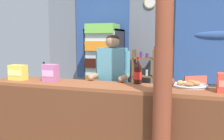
{
  "coord_description": "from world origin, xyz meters",
  "views": [
    {
      "loc": [
        0.98,
        -2.33,
        1.47
      ],
      "look_at": [
        -0.11,
        0.9,
        1.06
      ],
      "focal_mm": 39.22,
      "sensor_mm": 36.0,
      "label": 1
    }
  ],
  "objects_px": {
    "stall_counter": "(100,117)",
    "shopkeeper": "(112,77)",
    "soda_bottle_cola": "(138,72)",
    "snack_box_instant_noodle": "(18,72)",
    "timber_post": "(164,53)",
    "soda_bottle_lime_soda": "(44,72)",
    "snack_box_wafer": "(51,73)",
    "bottle_shelf_rack": "(144,78)",
    "plastic_lawn_chair": "(191,95)",
    "pastry_tray": "(190,85)",
    "drink_fridge": "(104,62)",
    "soda_bottle_grape_soda": "(160,80)"
  },
  "relations": [
    {
      "from": "stall_counter",
      "to": "shopkeeper",
      "type": "distance_m",
      "value": 0.71
    },
    {
      "from": "soda_bottle_cola",
      "to": "snack_box_instant_noodle",
      "type": "xyz_separation_m",
      "value": [
        -1.58,
        -0.22,
        -0.04
      ]
    },
    {
      "from": "stall_counter",
      "to": "timber_post",
      "type": "xyz_separation_m",
      "value": [
        0.74,
        -0.25,
        0.78
      ]
    },
    {
      "from": "soda_bottle_lime_soda",
      "to": "snack_box_wafer",
      "type": "distance_m",
      "value": 0.25
    },
    {
      "from": "timber_post",
      "to": "bottle_shelf_rack",
      "type": "bearing_deg",
      "value": 104.7
    },
    {
      "from": "bottle_shelf_rack",
      "to": "snack_box_wafer",
      "type": "relative_size",
      "value": 5.8
    },
    {
      "from": "plastic_lawn_chair",
      "to": "soda_bottle_lime_soda",
      "type": "height_order",
      "value": "soda_bottle_lime_soda"
    },
    {
      "from": "plastic_lawn_chair",
      "to": "pastry_tray",
      "type": "height_order",
      "value": "pastry_tray"
    },
    {
      "from": "timber_post",
      "to": "plastic_lawn_chair",
      "type": "bearing_deg",
      "value": 83.53
    },
    {
      "from": "soda_bottle_cola",
      "to": "plastic_lawn_chair",
      "type": "bearing_deg",
      "value": 69.37
    },
    {
      "from": "stall_counter",
      "to": "bottle_shelf_rack",
      "type": "height_order",
      "value": "bottle_shelf_rack"
    },
    {
      "from": "timber_post",
      "to": "soda_bottle_cola",
      "type": "height_order",
      "value": "timber_post"
    },
    {
      "from": "timber_post",
      "to": "snack_box_wafer",
      "type": "bearing_deg",
      "value": 166.25
    },
    {
      "from": "snack_box_wafer",
      "to": "pastry_tray",
      "type": "distance_m",
      "value": 1.72
    },
    {
      "from": "stall_counter",
      "to": "soda_bottle_cola",
      "type": "distance_m",
      "value": 0.7
    },
    {
      "from": "drink_fridge",
      "to": "snack_box_wafer",
      "type": "bearing_deg",
      "value": -86.63
    },
    {
      "from": "snack_box_instant_noodle",
      "to": "stall_counter",
      "type": "bearing_deg",
      "value": -3.51
    },
    {
      "from": "soda_bottle_cola",
      "to": "soda_bottle_lime_soda",
      "type": "height_order",
      "value": "soda_bottle_cola"
    },
    {
      "from": "soda_bottle_lime_soda",
      "to": "soda_bottle_cola",
      "type": "bearing_deg",
      "value": 1.34
    },
    {
      "from": "drink_fridge",
      "to": "plastic_lawn_chair",
      "type": "height_order",
      "value": "drink_fridge"
    },
    {
      "from": "timber_post",
      "to": "plastic_lawn_chair",
      "type": "distance_m",
      "value": 2.34
    },
    {
      "from": "stall_counter",
      "to": "shopkeeper",
      "type": "height_order",
      "value": "shopkeeper"
    },
    {
      "from": "stall_counter",
      "to": "soda_bottle_cola",
      "type": "height_order",
      "value": "soda_bottle_cola"
    },
    {
      "from": "bottle_shelf_rack",
      "to": "plastic_lawn_chair",
      "type": "bearing_deg",
      "value": -34.41
    },
    {
      "from": "plastic_lawn_chair",
      "to": "soda_bottle_lime_soda",
      "type": "relative_size",
      "value": 3.67
    },
    {
      "from": "plastic_lawn_chair",
      "to": "soda_bottle_cola",
      "type": "relative_size",
      "value": 2.62
    },
    {
      "from": "snack_box_wafer",
      "to": "stall_counter",
      "type": "bearing_deg",
      "value": -8.77
    },
    {
      "from": "timber_post",
      "to": "plastic_lawn_chair",
      "type": "height_order",
      "value": "timber_post"
    },
    {
      "from": "soda_bottle_grape_soda",
      "to": "soda_bottle_lime_soda",
      "type": "relative_size",
      "value": 1.05
    },
    {
      "from": "timber_post",
      "to": "pastry_tray",
      "type": "xyz_separation_m",
      "value": [
        0.24,
        0.54,
        -0.39
      ]
    },
    {
      "from": "soda_bottle_grape_soda",
      "to": "shopkeeper",
      "type": "bearing_deg",
      "value": 140.81
    },
    {
      "from": "stall_counter",
      "to": "drink_fridge",
      "type": "distance_m",
      "value": 2.63
    },
    {
      "from": "shopkeeper",
      "to": "bottle_shelf_rack",
      "type": "bearing_deg",
      "value": 88.76
    },
    {
      "from": "bottle_shelf_rack",
      "to": "soda_bottle_grape_soda",
      "type": "distance_m",
      "value": 2.73
    },
    {
      "from": "soda_bottle_cola",
      "to": "drink_fridge",
      "type": "bearing_deg",
      "value": 120.05
    },
    {
      "from": "plastic_lawn_chair",
      "to": "shopkeeper",
      "type": "bearing_deg",
      "value": -127.99
    },
    {
      "from": "shopkeeper",
      "to": "soda_bottle_lime_soda",
      "type": "xyz_separation_m",
      "value": [
        -0.88,
        -0.33,
        0.08
      ]
    },
    {
      "from": "shopkeeper",
      "to": "soda_bottle_grape_soda",
      "type": "height_order",
      "value": "shopkeeper"
    },
    {
      "from": "stall_counter",
      "to": "timber_post",
      "type": "bearing_deg",
      "value": -18.43
    },
    {
      "from": "bottle_shelf_rack",
      "to": "snack_box_wafer",
      "type": "distance_m",
      "value": 2.62
    },
    {
      "from": "drink_fridge",
      "to": "soda_bottle_grape_soda",
      "type": "relative_size",
      "value": 7.38
    },
    {
      "from": "timber_post",
      "to": "soda_bottle_lime_soda",
      "type": "distance_m",
      "value": 1.78
    },
    {
      "from": "stall_counter",
      "to": "soda_bottle_lime_soda",
      "type": "distance_m",
      "value": 1.07
    },
    {
      "from": "soda_bottle_cola",
      "to": "snack_box_instant_noodle",
      "type": "bearing_deg",
      "value": -172.01
    },
    {
      "from": "snack_box_wafer",
      "to": "snack_box_instant_noodle",
      "type": "xyz_separation_m",
      "value": [
        -0.48,
        -0.04,
        -0.01
      ]
    },
    {
      "from": "shopkeeper",
      "to": "stall_counter",
      "type": "bearing_deg",
      "value": -85.32
    },
    {
      "from": "stall_counter",
      "to": "pastry_tray",
      "type": "distance_m",
      "value": 1.1
    },
    {
      "from": "soda_bottle_grape_soda",
      "to": "snack_box_instant_noodle",
      "type": "distance_m",
      "value": 1.9
    },
    {
      "from": "stall_counter",
      "to": "plastic_lawn_chair",
      "type": "relative_size",
      "value": 3.5
    },
    {
      "from": "bottle_shelf_rack",
      "to": "snack_box_instant_noodle",
      "type": "relative_size",
      "value": 5.65
    }
  ]
}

